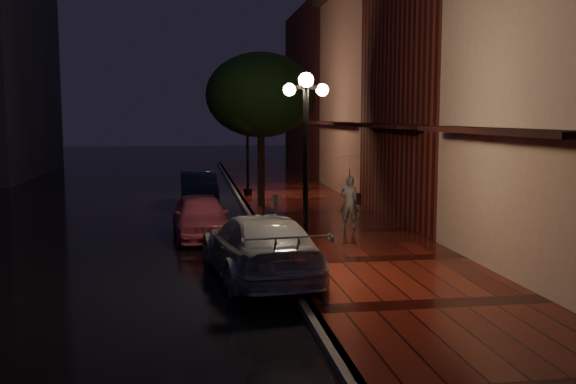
{
  "coord_description": "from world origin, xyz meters",
  "views": [
    {
      "loc": [
        -2.06,
        -18.34,
        3.55
      ],
      "look_at": [
        0.67,
        -0.39,
        1.4
      ],
      "focal_mm": 40.0,
      "sensor_mm": 36.0,
      "label": 1
    }
  ],
  "objects_px": {
    "street_tree": "(261,98)",
    "woman_with_umbrella": "(350,180)",
    "streetlamp_near": "(306,161)",
    "streetlamp_far": "(248,139)",
    "parking_meter": "(276,214)",
    "pink_car": "(201,216)",
    "navy_car": "(199,188)",
    "silver_car": "(260,246)"
  },
  "relations": [
    {
      "from": "streetlamp_near",
      "to": "woman_with_umbrella",
      "type": "relative_size",
      "value": 1.91
    },
    {
      "from": "streetlamp_near",
      "to": "street_tree",
      "type": "distance_m",
      "value": 11.12
    },
    {
      "from": "streetlamp_far",
      "to": "street_tree",
      "type": "height_order",
      "value": "street_tree"
    },
    {
      "from": "street_tree",
      "to": "streetlamp_near",
      "type": "bearing_deg",
      "value": -91.35
    },
    {
      "from": "streetlamp_far",
      "to": "woman_with_umbrella",
      "type": "bearing_deg",
      "value": -74.75
    },
    {
      "from": "streetlamp_near",
      "to": "streetlamp_far",
      "type": "relative_size",
      "value": 1.0
    },
    {
      "from": "streetlamp_near",
      "to": "street_tree",
      "type": "relative_size",
      "value": 0.74
    },
    {
      "from": "streetlamp_far",
      "to": "street_tree",
      "type": "distance_m",
      "value": 3.44
    },
    {
      "from": "silver_car",
      "to": "parking_meter",
      "type": "height_order",
      "value": "parking_meter"
    },
    {
      "from": "streetlamp_near",
      "to": "parking_meter",
      "type": "distance_m",
      "value": 3.75
    },
    {
      "from": "pink_car",
      "to": "navy_car",
      "type": "relative_size",
      "value": 0.95
    },
    {
      "from": "streetlamp_near",
      "to": "pink_car",
      "type": "bearing_deg",
      "value": 112.12
    },
    {
      "from": "navy_car",
      "to": "street_tree",
      "type": "bearing_deg",
      "value": -33.86
    },
    {
      "from": "silver_car",
      "to": "woman_with_umbrella",
      "type": "bearing_deg",
      "value": -130.06
    },
    {
      "from": "streetlamp_far",
      "to": "parking_meter",
      "type": "xyz_separation_m",
      "value": [
        -0.2,
        -10.64,
        -1.64
      ]
    },
    {
      "from": "streetlamp_near",
      "to": "street_tree",
      "type": "height_order",
      "value": "street_tree"
    },
    {
      "from": "street_tree",
      "to": "woman_with_umbrella",
      "type": "bearing_deg",
      "value": -69.49
    },
    {
      "from": "streetlamp_near",
      "to": "navy_car",
      "type": "height_order",
      "value": "streetlamp_near"
    },
    {
      "from": "woman_with_umbrella",
      "to": "parking_meter",
      "type": "relative_size",
      "value": 1.69
    },
    {
      "from": "silver_car",
      "to": "pink_car",
      "type": "bearing_deg",
      "value": -83.27
    },
    {
      "from": "street_tree",
      "to": "pink_car",
      "type": "bearing_deg",
      "value": -112.98
    },
    {
      "from": "pink_car",
      "to": "parking_meter",
      "type": "height_order",
      "value": "parking_meter"
    },
    {
      "from": "streetlamp_near",
      "to": "street_tree",
      "type": "bearing_deg",
      "value": 88.65
    },
    {
      "from": "street_tree",
      "to": "silver_car",
      "type": "bearing_deg",
      "value": -96.5
    },
    {
      "from": "navy_car",
      "to": "parking_meter",
      "type": "bearing_deg",
      "value": -79.67
    },
    {
      "from": "street_tree",
      "to": "pink_car",
      "type": "xyz_separation_m",
      "value": [
        -2.41,
        -5.69,
        -3.59
      ]
    },
    {
      "from": "woman_with_umbrella",
      "to": "parking_meter",
      "type": "bearing_deg",
      "value": 56.69
    },
    {
      "from": "streetlamp_far",
      "to": "silver_car",
      "type": "distance_m",
      "value": 13.77
    },
    {
      "from": "navy_car",
      "to": "silver_car",
      "type": "xyz_separation_m",
      "value": [
        1.17,
        -12.11,
        0.05
      ]
    },
    {
      "from": "streetlamp_near",
      "to": "parking_meter",
      "type": "relative_size",
      "value": 3.23
    },
    {
      "from": "streetlamp_far",
      "to": "parking_meter",
      "type": "bearing_deg",
      "value": -91.08
    },
    {
      "from": "streetlamp_near",
      "to": "woman_with_umbrella",
      "type": "xyz_separation_m",
      "value": [
        2.33,
        5.44,
        -0.96
      ]
    },
    {
      "from": "streetlamp_far",
      "to": "pink_car",
      "type": "distance_m",
      "value": 9.17
    },
    {
      "from": "streetlamp_near",
      "to": "woman_with_umbrella",
      "type": "bearing_deg",
      "value": 66.8
    },
    {
      "from": "street_tree",
      "to": "parking_meter",
      "type": "relative_size",
      "value": 4.35
    },
    {
      "from": "streetlamp_near",
      "to": "pink_car",
      "type": "height_order",
      "value": "streetlamp_near"
    },
    {
      "from": "pink_car",
      "to": "woman_with_umbrella",
      "type": "bearing_deg",
      "value": -2.19
    },
    {
      "from": "street_tree",
      "to": "navy_car",
      "type": "distance_m",
      "value": 4.55
    },
    {
      "from": "street_tree",
      "to": "pink_car",
      "type": "relative_size",
      "value": 1.51
    },
    {
      "from": "streetlamp_near",
      "to": "parking_meter",
      "type": "height_order",
      "value": "streetlamp_near"
    },
    {
      "from": "street_tree",
      "to": "parking_meter",
      "type": "xyz_separation_m",
      "value": [
        -0.46,
        -7.63,
        -3.29
      ]
    },
    {
      "from": "woman_with_umbrella",
      "to": "parking_meter",
      "type": "xyz_separation_m",
      "value": [
        -2.53,
        -2.08,
        -0.68
      ]
    }
  ]
}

